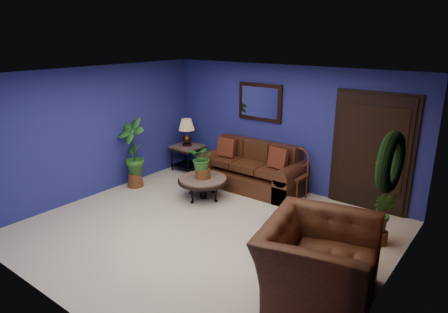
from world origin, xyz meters
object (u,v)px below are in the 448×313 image
Objects in this scene: sofa at (253,172)px; table_lamp at (187,129)px; end_table at (187,151)px; armchair at (318,262)px; coffee_table at (203,181)px; side_chair at (296,170)px.

table_lamp is at bearing -179.03° from sofa.
sofa is 1.83m from end_table.
armchair reaches higher than end_table.
sofa reaches higher than coffee_table.
sofa is at bearing 0.97° from end_table.
end_table is (-1.83, -0.03, 0.13)m from sofa.
armchair is at bearing -54.25° from side_chair.
end_table reaches higher than coffee_table.
sofa is 1.18m from coffee_table.
table_lamp is 0.61× the size of side_chair.
coffee_table is 0.98× the size of side_chair.
end_table is at bearing 49.01° from armchair.
side_chair reaches higher than armchair.
side_chair is at bearing 1.50° from table_lamp.
sofa is 3.33× the size of end_table.
coffee_table is at bearing -37.42° from end_table.
table_lamp is at bearing 49.01° from armchair.
side_chair is at bearing 1.50° from end_table.
table_lamp is 0.41× the size of armchair.
table_lamp is 2.82m from side_chair.
sofa is 0.99m from side_chair.
side_chair is (1.41, 1.13, 0.20)m from coffee_table.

